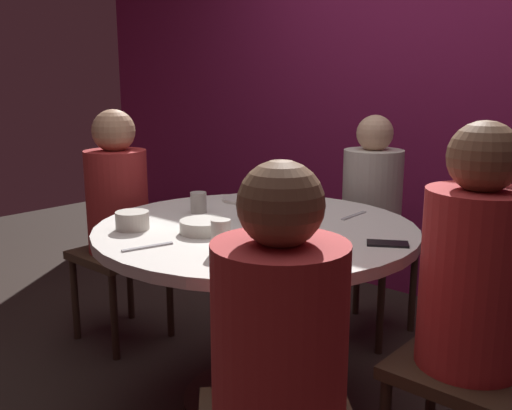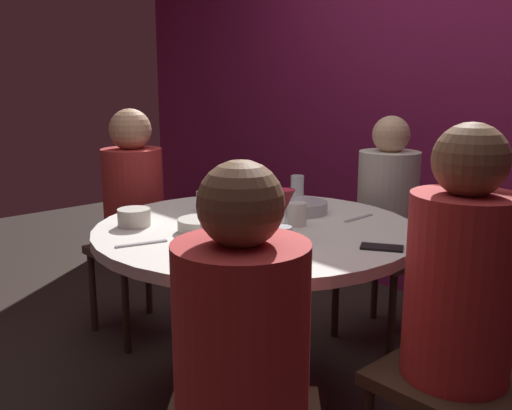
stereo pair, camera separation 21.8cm
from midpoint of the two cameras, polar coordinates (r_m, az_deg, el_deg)
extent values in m
plane|color=#2D231E|center=(2.49, 2.64, -19.14)|extent=(8.00, 8.00, 0.00)
cube|color=maroon|center=(3.44, 22.16, 11.48)|extent=(6.00, 0.10, 2.60)
cylinder|color=silver|center=(2.20, 2.83, -2.58)|extent=(1.24, 1.24, 0.04)
cylinder|color=#332319|center=(2.33, 2.73, -11.61)|extent=(0.14, 0.14, 0.72)
cylinder|color=#2D2116|center=(2.49, 2.64, -18.85)|extent=(0.60, 0.60, 0.03)
cube|color=#3F2D1E|center=(2.96, -9.94, -4.52)|extent=(0.40, 0.40, 0.04)
cylinder|color=#B22D2D|center=(2.90, -10.15, 0.63)|extent=(0.30, 0.30, 0.50)
sphere|color=tan|center=(2.85, -10.42, 7.45)|extent=(0.21, 0.21, 0.21)
cylinder|color=#332319|center=(3.10, -14.18, -8.56)|extent=(0.04, 0.04, 0.43)
cylinder|color=#332319|center=(2.82, -10.79, -10.51)|extent=(0.04, 0.04, 0.43)
cylinder|color=#332319|center=(3.26, -8.91, -7.24)|extent=(0.04, 0.04, 0.43)
cylinder|color=#332319|center=(3.00, -5.23, -8.91)|extent=(0.04, 0.04, 0.43)
cube|color=#3F2D1E|center=(2.95, 14.93, -4.83)|extent=(0.40, 0.40, 0.04)
cylinder|color=beige|center=(2.89, 15.23, 0.29)|extent=(0.30, 0.30, 0.50)
sphere|color=tan|center=(2.84, 15.61, 6.83)|extent=(0.18, 0.18, 0.18)
cylinder|color=#332319|center=(3.25, 13.78, -7.53)|extent=(0.04, 0.04, 0.43)
cylinder|color=#332319|center=(2.99, 10.11, -9.17)|extent=(0.04, 0.04, 0.43)
cylinder|color=#332319|center=(3.09, 19.09, -8.94)|extent=(0.04, 0.04, 0.43)
cylinder|color=#332319|center=(2.81, 15.72, -10.86)|extent=(0.04, 0.04, 0.43)
cube|color=#3F2D1E|center=(1.86, 22.49, -16.06)|extent=(0.40, 0.40, 0.04)
cylinder|color=#B22D2D|center=(1.74, 23.29, -7.68)|extent=(0.31, 0.31, 0.54)
sphere|color=brown|center=(1.66, 24.36, 4.10)|extent=(0.21, 0.21, 0.21)
cylinder|color=#332319|center=(2.17, 19.69, -18.58)|extent=(0.04, 0.04, 0.43)
cylinder|color=#B22D2D|center=(1.38, 3.17, -13.41)|extent=(0.46, 0.46, 0.47)
sphere|color=brown|center=(1.27, 3.34, 0.03)|extent=(0.20, 0.20, 0.20)
cylinder|color=black|center=(2.27, 3.05, -0.54)|extent=(0.09, 0.09, 0.08)
sphere|color=#F9D159|center=(2.26, 3.07, 0.72)|extent=(0.02, 0.02, 0.02)
cylinder|color=silver|center=(2.03, 5.95, -3.28)|extent=(0.06, 0.06, 0.01)
cylinder|color=silver|center=(2.01, 5.98, -1.96)|extent=(0.01, 0.01, 0.09)
cone|color=maroon|center=(1.99, 6.03, 0.40)|extent=(0.08, 0.08, 0.08)
cylinder|color=silver|center=(2.64, 2.21, 0.61)|extent=(0.21, 0.21, 0.01)
cube|color=black|center=(1.96, 15.68, -4.17)|extent=(0.16, 0.13, 0.01)
cylinder|color=#B7B7BC|center=(2.41, 7.19, -0.24)|extent=(0.22, 0.22, 0.05)
cylinder|color=beige|center=(2.20, -9.43, -1.27)|extent=(0.13, 0.13, 0.07)
cylinder|color=beige|center=(2.10, -2.59, -2.06)|extent=(0.18, 0.18, 0.05)
cylinder|color=silver|center=(1.78, 6.11, -3.84)|extent=(0.06, 0.06, 0.10)
cylinder|color=#B2ADA3|center=(2.41, -2.70, 0.35)|extent=(0.07, 0.07, 0.09)
cylinder|color=silver|center=(2.68, 6.50, 1.78)|extent=(0.06, 0.06, 0.11)
cylinder|color=silver|center=(1.71, 3.64, -4.61)|extent=(0.07, 0.07, 0.10)
cylinder|color=beige|center=(1.85, -1.27, -3.07)|extent=(0.07, 0.07, 0.11)
cylinder|color=silver|center=(2.19, 6.99, -0.94)|extent=(0.07, 0.07, 0.09)
cube|color=#B7B7BC|center=(2.35, 12.92, -1.31)|extent=(0.02, 0.18, 0.01)
cube|color=#B7B7BC|center=(1.96, -8.36, -3.91)|extent=(0.07, 0.18, 0.01)
camera|label=1|loc=(0.11, -87.14, 0.64)|focal=39.76mm
camera|label=2|loc=(0.11, 92.86, -0.64)|focal=39.76mm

